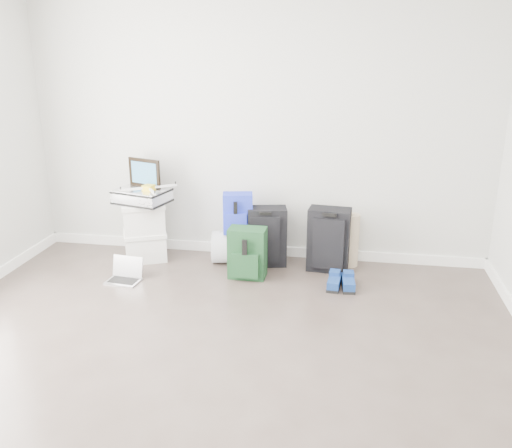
% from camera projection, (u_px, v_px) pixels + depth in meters
% --- Properties ---
extents(ground, '(5.00, 5.00, 0.00)m').
position_uv_depth(ground, '(187.00, 404.00, 3.25)').
color(ground, '#3E332D').
rests_on(ground, ground).
extents(room_envelope, '(4.52, 5.02, 2.71)m').
position_uv_depth(room_envelope, '(175.00, 113.00, 2.73)').
color(room_envelope, beige).
rests_on(room_envelope, ground).
extents(boxes_stack, '(0.51, 0.47, 0.59)m').
position_uv_depth(boxes_stack, '(145.00, 231.00, 5.36)').
color(boxes_stack, silver).
rests_on(boxes_stack, ground).
extents(briefcase, '(0.56, 0.46, 0.14)m').
position_uv_depth(briefcase, '(142.00, 196.00, 5.25)').
color(briefcase, '#B2B2B7').
rests_on(briefcase, boxes_stack).
extents(painting, '(0.36, 0.15, 0.28)m').
position_uv_depth(painting, '(144.00, 173.00, 5.27)').
color(painting, black).
rests_on(painting, briefcase).
extents(drone, '(0.47, 0.47, 0.05)m').
position_uv_depth(drone, '(149.00, 188.00, 5.19)').
color(drone, gold).
rests_on(drone, briefcase).
extents(duffel_bag, '(0.55, 0.39, 0.32)m').
position_uv_depth(duffel_bag, '(239.00, 247.00, 5.32)').
color(duffel_bag, gray).
rests_on(duffel_bag, ground).
extents(blue_backpack, '(0.31, 0.25, 0.39)m').
position_uv_depth(blue_backpack, '(238.00, 214.00, 5.19)').
color(blue_backpack, '#1920A4').
rests_on(blue_backpack, duffel_bag).
extents(large_suitcase, '(0.41, 0.31, 0.58)m').
position_uv_depth(large_suitcase, '(267.00, 237.00, 5.23)').
color(large_suitcase, black).
rests_on(large_suitcase, ground).
extents(green_backpack, '(0.34, 0.25, 0.47)m').
position_uv_depth(green_backpack, '(247.00, 254.00, 4.96)').
color(green_backpack, '#123218').
rests_on(green_backpack, ground).
extents(carry_on, '(0.40, 0.28, 0.61)m').
position_uv_depth(carry_on, '(329.00, 240.00, 5.10)').
color(carry_on, black).
rests_on(carry_on, ground).
extents(shoes, '(0.25, 0.28, 0.09)m').
position_uv_depth(shoes, '(341.00, 283.00, 4.79)').
color(shoes, black).
rests_on(shoes, ground).
extents(rolled_rug, '(0.17, 0.17, 0.52)m').
position_uv_depth(rolled_rug, '(350.00, 240.00, 5.22)').
color(rolled_rug, tan).
rests_on(rolled_rug, ground).
extents(laptop, '(0.31, 0.24, 0.21)m').
position_uv_depth(laptop, '(125.00, 275.00, 4.94)').
color(laptop, '#B3B3B7').
rests_on(laptop, ground).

